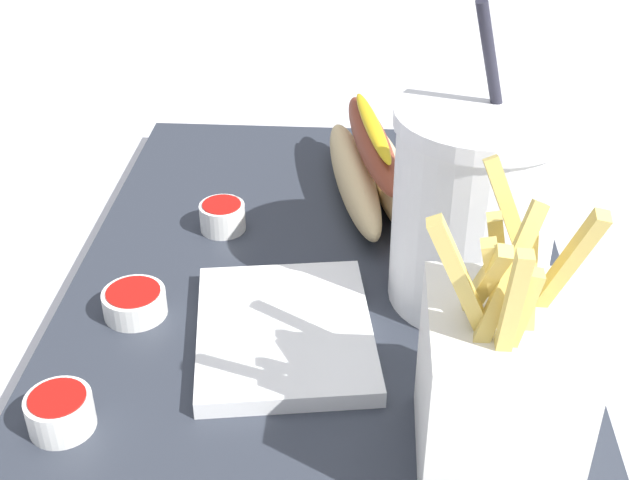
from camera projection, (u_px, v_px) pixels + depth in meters
ground_plane at (320, 313)px, 0.59m from camera, size 2.40×2.40×0.02m
food_tray at (320, 289)px, 0.58m from camera, size 0.47×0.33×0.02m
soda_cup at (474, 207)px, 0.52m from camera, size 0.10×0.10×0.19m
fries_basket at (498, 385)px, 0.41m from camera, size 0.09×0.08×0.15m
hot_dog_1 at (371, 168)px, 0.65m from camera, size 0.18×0.09×0.06m
ketchup_cup_1 at (60, 411)px, 0.45m from camera, size 0.04×0.04×0.02m
ketchup_cup_2 at (222, 215)px, 0.62m from camera, size 0.03×0.03×0.02m
ketchup_cup_3 at (134, 301)px, 0.53m from camera, size 0.04×0.04×0.02m
napkin_stack at (285, 332)px, 0.52m from camera, size 0.14×0.12×0.01m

